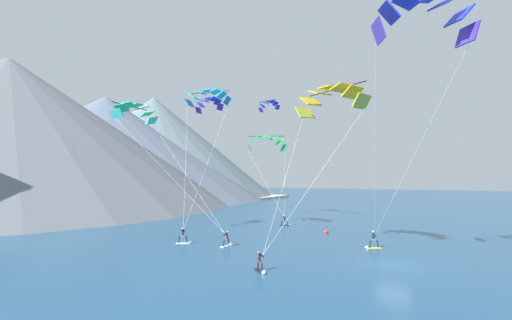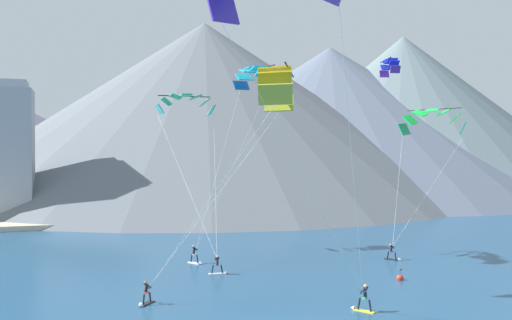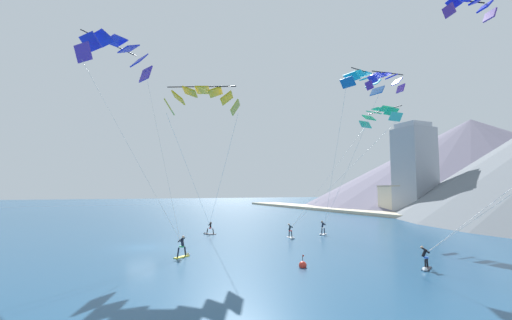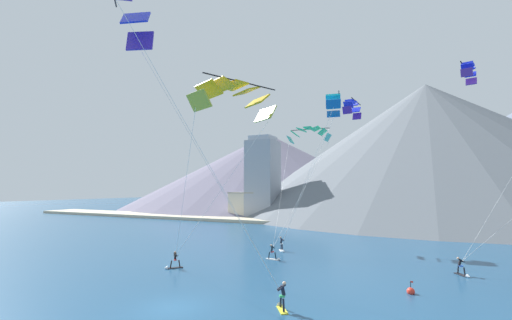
% 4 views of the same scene
% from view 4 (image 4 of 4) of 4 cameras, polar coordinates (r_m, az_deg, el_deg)
% --- Properties ---
extents(ground_plane, '(400.00, 400.00, 0.00)m').
position_cam_4_polar(ground_plane, '(24.22, -13.75, -22.79)').
color(ground_plane, navy).
extents(kitesurfer_near_lead, '(1.32, 1.66, 1.84)m').
position_cam_4_polar(kitesurfer_near_lead, '(23.21, 4.30, -22.24)').
color(kitesurfer_near_lead, yellow).
rests_on(kitesurfer_near_lead, ground).
extents(kitesurfer_near_trail, '(1.27, 1.68, 1.80)m').
position_cam_4_polar(kitesurfer_near_trail, '(42.57, 4.34, -14.21)').
color(kitesurfer_near_trail, white).
rests_on(kitesurfer_near_trail, ground).
extents(kitesurfer_mid_center, '(1.41, 1.60, 1.64)m').
position_cam_4_polar(kitesurfer_mid_center, '(34.74, -13.72, -16.44)').
color(kitesurfer_mid_center, black).
rests_on(kitesurfer_mid_center, ground).
extents(kitesurfer_far_left, '(1.26, 1.69, 1.64)m').
position_cam_4_polar(kitesurfer_far_left, '(35.90, 31.21, -15.49)').
color(kitesurfer_far_left, black).
rests_on(kitesurfer_far_left, ground).
extents(kitesurfer_far_right, '(1.78, 0.61, 1.71)m').
position_cam_4_polar(kitesurfer_far_right, '(37.66, 3.01, -15.56)').
color(kitesurfer_far_right, white).
rests_on(kitesurfer_far_right, ground).
extents(parafoil_kite_near_trail, '(7.56, 6.24, 17.26)m').
position_cam_4_polar(parafoil_kite_near_trail, '(42.95, 12.72, 9.15)').
color(parafoil_kite_near_trail, '#125BAB').
extents(parafoil_kite_mid_center, '(10.45, 7.78, 14.67)m').
position_cam_4_polar(parafoil_kite_mid_center, '(27.70, -3.62, 10.61)').
color(parafoil_kite_mid_center, '#A7AD2F').
extents(parafoil_kite_far_right, '(6.41, 14.79, 15.22)m').
position_cam_4_polar(parafoil_kite_far_right, '(50.82, 8.74, 4.42)').
color(parafoil_kite_far_right, '#37C2B8').
extents(parafoil_kite_distant_high_outer, '(1.53, 4.53, 1.92)m').
position_cam_4_polar(parafoil_kite_distant_high_outer, '(43.72, 15.77, 8.53)').
color(parafoil_kite_distant_high_outer, '#452197').
extents(parafoil_kite_distant_low_drift, '(1.78, 4.00, 1.62)m').
position_cam_4_polar(parafoil_kite_distant_low_drift, '(40.70, 31.90, 12.55)').
color(parafoil_kite_distant_low_drift, '#53298F').
extents(race_marker_buoy, '(0.56, 0.56, 1.02)m').
position_cam_4_polar(race_marker_buoy, '(28.60, 24.39, -19.33)').
color(race_marker_buoy, red).
rests_on(race_marker_buoy, ground).
extents(shoreline_strip, '(180.00, 10.00, 0.70)m').
position_cam_4_polar(shoreline_strip, '(72.92, 14.58, -10.26)').
color(shoreline_strip, beige).
rests_on(shoreline_strip, ground).
extents(shore_building_harbour_front, '(7.26, 4.94, 6.60)m').
position_cam_4_polar(shore_building_harbour_front, '(86.13, -1.89, -7.56)').
color(shore_building_harbour_front, beige).
rests_on(shore_building_harbour_front, ground).
extents(shore_building_promenade_mid, '(8.52, 4.54, 4.07)m').
position_cam_4_polar(shore_building_promenade_mid, '(76.33, 13.64, -8.75)').
color(shore_building_promenade_mid, '#B7AD9E').
rests_on(shore_building_promenade_mid, ground).
extents(shore_building_quay_east, '(6.88, 5.87, 6.75)m').
position_cam_4_polar(shore_building_quay_east, '(73.62, 31.86, -7.28)').
color(shore_building_quay_east, '#B7AD9E').
rests_on(shore_building_quay_east, ground).
extents(highrise_tower, '(7.00, 7.00, 20.53)m').
position_cam_4_polar(highrise_tower, '(84.98, 1.16, -3.05)').
color(highrise_tower, '#999EA8').
rests_on(highrise_tower, ground).
extents(mountain_peak_central_summit, '(112.94, 112.94, 29.29)m').
position_cam_4_polar(mountain_peak_central_summit, '(137.51, 2.13, -1.78)').
color(mountain_peak_central_summit, slate).
rests_on(mountain_peak_central_summit, ground).
extents(mountain_peak_east_shoulder, '(118.85, 118.85, 39.56)m').
position_cam_4_polar(mountain_peak_east_shoulder, '(116.26, 26.75, 1.81)').
color(mountain_peak_east_shoulder, slate).
rests_on(mountain_peak_east_shoulder, ground).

